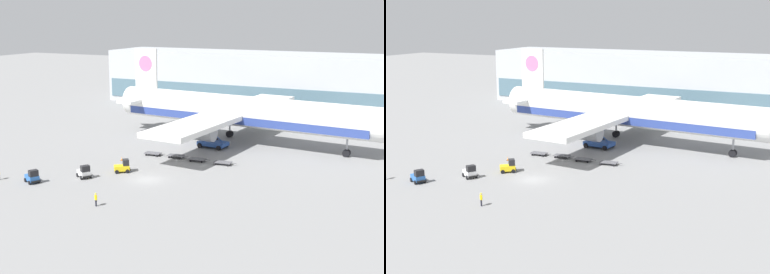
# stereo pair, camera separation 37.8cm
# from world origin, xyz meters

# --- Properties ---
(ground_plane) EXTENTS (400.00, 400.00, 0.00)m
(ground_plane) POSITION_xyz_m (0.00, 0.00, 0.00)
(ground_plane) COLOR gray
(terminal_building) EXTENTS (90.00, 18.20, 14.00)m
(terminal_building) POSITION_xyz_m (-2.57, 69.21, 6.99)
(terminal_building) COLOR #B2B7BC
(terminal_building) RESTS_ON ground_plane
(airplane_main) EXTENTS (58.06, 48.52, 17.00)m
(airplane_main) POSITION_xyz_m (3.56, 27.87, 5.84)
(airplane_main) COLOR white
(airplane_main) RESTS_ON ground_plane
(scissor_lift_loader) EXTENTS (5.44, 3.77, 4.82)m
(scissor_lift_loader) POSITION_xyz_m (0.94, 22.11, 1.88)
(scissor_lift_loader) COLOR #284C99
(scissor_lift_loader) RESTS_ON ground_plane
(baggage_tug_foreground) EXTENTS (2.79, 2.66, 2.00)m
(baggage_tug_foreground) POSITION_xyz_m (-5.33, 1.76, 0.88)
(baggage_tug_foreground) COLOR yellow
(baggage_tug_foreground) RESTS_ON ground_plane
(baggage_tug_mid) EXTENTS (2.81, 2.46, 2.00)m
(baggage_tug_mid) POSITION_xyz_m (-14.18, -8.38, 0.88)
(baggage_tug_mid) COLOR #2D66B7
(baggage_tug_mid) RESTS_ON ground_plane
(baggage_tug_far) EXTENTS (2.82, 2.57, 2.00)m
(baggage_tug_far) POSITION_xyz_m (-8.91, -3.19, 0.88)
(baggage_tug_far) COLOR silver
(baggage_tug_far) RESTS_ON ground_plane
(baggage_dolly_lead) EXTENTS (3.75, 1.72, 0.48)m
(baggage_dolly_lead) POSITION_xyz_m (-6.14, 12.48, 0.39)
(baggage_dolly_lead) COLOR #56565B
(baggage_dolly_lead) RESTS_ON ground_plane
(baggage_dolly_second) EXTENTS (3.75, 1.72, 0.48)m
(baggage_dolly_second) POSITION_xyz_m (-1.83, 12.78, 0.39)
(baggage_dolly_second) COLOR #56565B
(baggage_dolly_second) RESTS_ON ground_plane
(baggage_dolly_third) EXTENTS (3.75, 1.72, 0.48)m
(baggage_dolly_third) POSITION_xyz_m (2.39, 12.32, 0.39)
(baggage_dolly_third) COLOR #56565B
(baggage_dolly_third) RESTS_ON ground_plane
(baggage_dolly_trail) EXTENTS (3.75, 1.72, 0.48)m
(baggage_dolly_trail) POSITION_xyz_m (6.96, 12.30, 0.39)
(baggage_dolly_trail) COLOR #56565B
(baggage_dolly_trail) RESTS_ON ground_plane
(ground_crew_near) EXTENTS (0.49, 0.38, 1.77)m
(ground_crew_near) POSITION_xyz_m (-0.21, -12.37, 1.04)
(ground_crew_near) COLOR black
(ground_crew_near) RESTS_ON ground_plane
(traffic_cone_near) EXTENTS (0.40, 0.40, 0.65)m
(traffic_cone_near) POSITION_xyz_m (-9.15, 7.27, 0.32)
(traffic_cone_near) COLOR black
(traffic_cone_near) RESTS_ON ground_plane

